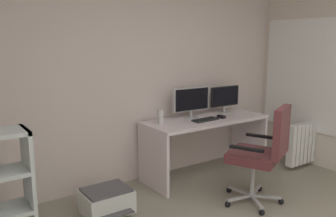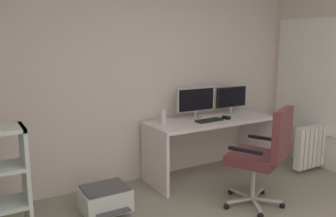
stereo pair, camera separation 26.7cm
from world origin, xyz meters
name	(u,v)px [view 1 (the left image)]	position (x,y,z in m)	size (l,w,h in m)	color
wall_back	(127,69)	(0.00, 2.67, 1.35)	(4.66, 0.10, 2.70)	silver
window_pane	(318,76)	(2.33, 1.71, 1.22)	(0.01, 1.58, 1.42)	white
window_frame	(318,76)	(2.32, 1.71, 1.22)	(0.02, 1.66, 1.50)	white
desk	(206,133)	(0.86, 2.26, 0.55)	(1.60, 0.63, 0.73)	white
monitor_main	(191,100)	(0.73, 2.38, 0.95)	(0.52, 0.18, 0.38)	#B2B5B7
monitor_secondary	(225,98)	(1.29, 2.38, 0.94)	(0.46, 0.18, 0.35)	#B2B5B7
keyboard	(205,120)	(0.78, 2.17, 0.74)	(0.34, 0.13, 0.02)	black
computer_mouse	(221,117)	(1.03, 2.16, 0.75)	(0.06, 0.10, 0.03)	black
desktop_speaker	(161,117)	(0.24, 2.33, 0.82)	(0.07, 0.07, 0.17)	silver
office_chair	(263,150)	(0.80, 1.29, 0.59)	(0.65, 0.69, 1.05)	#B7BABC
printer	(107,201)	(-0.60, 2.04, 0.12)	(0.47, 0.46, 0.25)	silver
radiator	(309,142)	(2.23, 1.71, 0.33)	(0.82, 0.10, 0.54)	white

